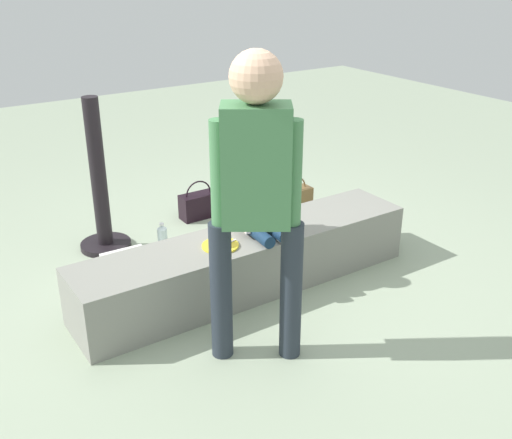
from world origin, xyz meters
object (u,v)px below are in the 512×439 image
object	(u,v)px
cake_plate	(220,243)
handbag_black_leather	(199,205)
gift_bag	(251,188)
cake_box_white	(130,268)
water_bottle_near_gift	(162,237)
water_bottle_far_side	(232,237)
child_seated	(258,202)
party_cup_red	(277,220)
adult_standing	(256,186)
handbag_brown_canvas	(296,199)

from	to	relation	value
cake_plate	handbag_black_leather	world-z (taller)	cake_plate
gift_bag	cake_box_white	world-z (taller)	gift_bag
cake_box_white	handbag_black_leather	xyz separation A→B (m)	(0.86, 0.63, 0.04)
water_bottle_near_gift	water_bottle_far_side	bearing A→B (deg)	-33.73
child_seated	gift_bag	world-z (taller)	child_seated
water_bottle_far_side	party_cup_red	world-z (taller)	water_bottle_far_side
child_seated	water_bottle_near_gift	bearing A→B (deg)	108.01
cake_plate	water_bottle_far_side	distance (m)	0.79
child_seated	party_cup_red	world-z (taller)	child_seated
water_bottle_near_gift	party_cup_red	size ratio (longest dim) A/B	1.91
water_bottle_far_side	handbag_black_leather	size ratio (longest dim) A/B	0.59
adult_standing	handbag_brown_canvas	bearing A→B (deg)	46.99
gift_bag	party_cup_red	distance (m)	0.55
water_bottle_near_gift	handbag_brown_canvas	xyz separation A→B (m)	(1.21, 0.01, 0.02)
child_seated	gift_bag	xyz separation A→B (m)	(0.74, 1.22, -0.46)
adult_standing	gift_bag	size ratio (longest dim) A/B	5.31
child_seated	handbag_brown_canvas	xyz separation A→B (m)	(0.94, 0.85, -0.48)
child_seated	handbag_brown_canvas	bearing A→B (deg)	42.10
cake_box_white	water_bottle_near_gift	bearing A→B (deg)	37.42
water_bottle_far_side	child_seated	bearing A→B (deg)	-104.71
adult_standing	handbag_brown_canvas	size ratio (longest dim) A/B	5.32
gift_bag	party_cup_red	bearing A→B (deg)	-100.98
cake_box_white	party_cup_red	bearing A→B (deg)	5.85
cake_plate	handbag_brown_canvas	size ratio (longest dim) A/B	0.75
party_cup_red	handbag_brown_canvas	distance (m)	0.35
water_bottle_far_side	gift_bag	bearing A→B (deg)	48.20
gift_bag	water_bottle_far_side	xyz separation A→B (m)	(-0.59, -0.66, -0.05)
party_cup_red	cake_box_white	world-z (taller)	cake_box_white
water_bottle_far_side	handbag_black_leather	world-z (taller)	handbag_black_leather
water_bottle_far_side	handbag_brown_canvas	world-z (taller)	handbag_brown_canvas
handbag_brown_canvas	water_bottle_near_gift	bearing A→B (deg)	-179.46
adult_standing	water_bottle_far_side	size ratio (longest dim) A/B	8.67
gift_bag	water_bottle_far_side	bearing A→B (deg)	-131.80
child_seated	adult_standing	world-z (taller)	adult_standing
cake_plate	handbag_brown_canvas	world-z (taller)	cake_plate
adult_standing	child_seated	bearing A→B (deg)	55.60
adult_standing	water_bottle_near_gift	size ratio (longest dim) A/B	8.19
party_cup_red	child_seated	bearing A→B (deg)	-132.80
child_seated	gift_bag	size ratio (longest dim) A/B	1.62
child_seated	handbag_black_leather	xyz separation A→B (m)	(0.21, 1.18, -0.48)
child_seated	cake_box_white	distance (m)	0.99
water_bottle_near_gift	party_cup_red	bearing A→B (deg)	-9.54
party_cup_red	cake_box_white	xyz separation A→B (m)	(-1.27, -0.13, 0.02)
party_cup_red	cake_box_white	size ratio (longest dim) A/B	0.30
gift_bag	water_bottle_far_side	size ratio (longest dim) A/B	1.63
child_seated	cake_box_white	world-z (taller)	child_seated
water_bottle_near_gift	adult_standing	bearing A→B (deg)	-95.40
child_seated	water_bottle_far_side	size ratio (longest dim) A/B	2.64
adult_standing	handbag_black_leather	size ratio (longest dim) A/B	5.09
party_cup_red	handbag_black_leather	size ratio (longest dim) A/B	0.33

